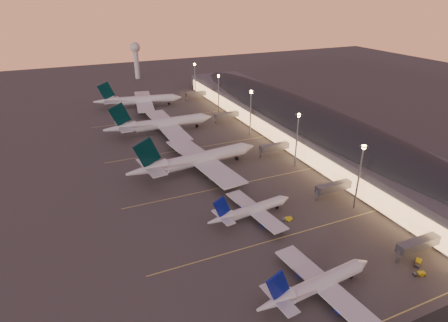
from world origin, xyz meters
TOP-DOWN VIEW (x-y plane):
  - ground at (0.00, 0.00)m, footprint 700.00×700.00m
  - airliner_narrow_south at (-4.52, -30.74)m, footprint 38.46×34.49m
  - airliner_narrow_north at (-3.16, 9.82)m, footprint 35.00×31.46m
  - airliner_wide_near at (-7.77, 54.72)m, footprint 64.09×58.81m
  - airliner_wide_mid at (-8.95, 109.84)m, footprint 63.62×57.72m
  - airliner_wide_far at (-9.23, 166.47)m, footprint 60.22×55.50m
  - terminal_building at (61.84, 72.47)m, footprint 56.35×255.00m
  - light_masts at (36.00, 65.00)m, footprint 2.20×217.20m
  - radar_tower at (10.00, 260.00)m, footprint 9.00×9.00m
  - lane_markings at (0.00, 40.00)m, footprint 90.00×180.36m
  - baggage_tug_a at (27.75, -36.76)m, footprint 3.60×2.35m
  - baggage_tug_b at (31.33, -33.15)m, footprint 4.06×3.26m
  - baggage_tug_c at (8.18, 2.94)m, footprint 3.83×1.92m

SIDE VIEW (x-z plane):
  - ground at x=0.00m, z-range 0.00..0.00m
  - lane_markings at x=0.00m, z-range 0.01..0.01m
  - baggage_tug_a at x=27.75m, z-range -0.04..0.96m
  - baggage_tug_c at x=8.18m, z-range -0.05..1.05m
  - baggage_tug_b at x=31.33m, z-range -0.05..1.10m
  - airliner_narrow_north at x=-3.16m, z-range -3.02..9.48m
  - airliner_narrow_south at x=-4.52m, z-range -3.32..10.41m
  - airliner_wide_far at x=-9.23m, z-range -4.68..14.62m
  - airliner_wide_mid at x=-8.95m, z-range -4.95..15.46m
  - airliner_wide_near at x=-7.77m, z-range -4.97..15.53m
  - terminal_building at x=61.84m, z-range 0.05..17.51m
  - light_masts at x=36.00m, z-range 4.60..30.50m
  - radar_tower at x=10.00m, z-range 5.62..38.12m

